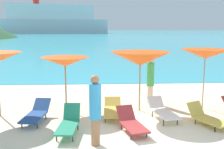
{
  "coord_description": "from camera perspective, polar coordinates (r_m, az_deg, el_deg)",
  "views": [
    {
      "loc": [
        -1.44,
        -6.63,
        3.09
      ],
      "look_at": [
        -0.88,
        4.32,
        1.2
      ],
      "focal_mm": 43.11,
      "sensor_mm": 36.0,
      "label": 1
    }
  ],
  "objects": [
    {
      "name": "umbrella_2",
      "position": [
        9.96,
        5.99,
        3.34
      ],
      "size": [
        2.38,
        2.38,
        2.24
      ],
      "color": "#9E7F59",
      "rests_on": "ground_plane"
    },
    {
      "name": "cruise_ship",
      "position": [
        173.19,
        -12.76,
        11.05
      ],
      "size": [
        69.64,
        23.37,
        20.42
      ],
      "rotation": [
        0.0,
        0.0,
        0.19
      ],
      "color": "silver",
      "rests_on": "ocean_water"
    },
    {
      "name": "lounge_chair_3",
      "position": [
        9.29,
        19.44,
        -8.52
      ],
      "size": [
        1.16,
        1.5,
        0.64
      ],
      "rotation": [
        0.0,
        0.0,
        0.47
      ],
      "color": "#D8BF4C",
      "rests_on": "ground_plane"
    },
    {
      "name": "lounge_chair_4",
      "position": [
        8.26,
        4.14,
        -10.11
      ],
      "size": [
        0.91,
        1.58,
        0.64
      ],
      "rotation": [
        0.0,
        0.0,
        0.25
      ],
      "color": "#A53333",
      "rests_on": "ground_plane"
    },
    {
      "name": "beachgoer_3",
      "position": [
        11.2,
        8.13,
        -0.84
      ],
      "size": [
        0.31,
        0.31,
        1.93
      ],
      "rotation": [
        0.0,
        0.0,
        3.59
      ],
      "color": "beige",
      "rests_on": "ground_plane"
    },
    {
      "name": "ocean_water",
      "position": [
        234.79,
        -2.61,
        8.99
      ],
      "size": [
        650.0,
        440.0,
        0.02
      ],
      "primitive_type": "cube",
      "color": "#38B7CC",
      "rests_on": "ground_plane"
    },
    {
      "name": "lounge_chair_6",
      "position": [
        9.44,
        -15.77,
        -7.89
      ],
      "size": [
        0.75,
        1.77,
        0.6
      ],
      "rotation": [
        0.0,
        0.0,
        -0.11
      ],
      "color": "#1E478C",
      "rests_on": "ground_plane"
    },
    {
      "name": "lounge_chair_0",
      "position": [
        9.61,
        0.19,
        -7.4
      ],
      "size": [
        0.68,
        1.69,
        0.51
      ],
      "rotation": [
        0.0,
        0.0,
        -0.03
      ],
      "color": "#D8BF4C",
      "rests_on": "ground_plane"
    },
    {
      "name": "umbrella_3",
      "position": [
        10.79,
        19.17,
        4.13
      ],
      "size": [
        1.95,
        1.95,
        2.31
      ],
      "color": "#9E7F59",
      "rests_on": "ground_plane"
    },
    {
      "name": "ground_plane",
      "position": [
        17.01,
        1.99,
        -1.22
      ],
      "size": [
        50.0,
        100.0,
        0.3
      ],
      "primitive_type": "cube",
      "color": "beige"
    },
    {
      "name": "lounge_chair_5",
      "position": [
        9.45,
        10.64,
        -7.52
      ],
      "size": [
        0.88,
        1.7,
        0.64
      ],
      "rotation": [
        0.0,
        0.0,
        0.2
      ],
      "color": "white",
      "rests_on": "ground_plane"
    },
    {
      "name": "lounge_chair_1",
      "position": [
        8.21,
        -9.17,
        -10.06
      ],
      "size": [
        0.65,
        1.54,
        0.75
      ],
      "rotation": [
        0.0,
        0.0,
        -0.09
      ],
      "color": "#268C66",
      "rests_on": "ground_plane"
    },
    {
      "name": "umbrella_1",
      "position": [
        10.26,
        -9.93,
        2.67
      ],
      "size": [
        1.83,
        1.83,
        2.03
      ],
      "color": "#9E7F59",
      "rests_on": "ground_plane"
    },
    {
      "name": "beachgoer_2",
      "position": [
        7.11,
        -3.58,
        -7.11
      ],
      "size": [
        0.32,
        0.32,
        1.91
      ],
      "rotation": [
        0.0,
        0.0,
        1.22
      ],
      "color": "#A3704C",
      "rests_on": "ground_plane"
    }
  ]
}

